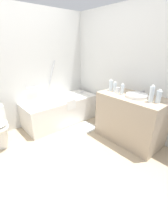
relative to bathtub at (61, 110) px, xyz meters
name	(u,v)px	position (x,y,z in m)	size (l,w,h in m)	color
ground_plane	(64,155)	(-0.63, -1.04, -0.30)	(3.99, 3.99, 0.00)	tan
wall_back_tiled	(21,72)	(-0.63, 0.39, 0.86)	(3.39, 0.10, 2.32)	silver
wall_right_mirror	(128,72)	(0.92, -1.04, 0.86)	(0.10, 3.15, 2.32)	silver
bathtub	(61,110)	(0.00, 0.00, 0.00)	(1.65, 0.68, 1.34)	white
vanity_counter	(130,118)	(0.56, -1.43, 0.13)	(0.62, 1.14, 0.85)	tan
sink_basin	(137,96)	(0.55, -1.50, 0.58)	(0.35, 0.35, 0.05)	white
sink_faucet	(143,93)	(0.75, -1.50, 0.59)	(0.12, 0.15, 0.07)	#9F9FA4
water_bottle_0	(115,87)	(0.53, -1.05, 0.64)	(0.06, 0.06, 0.18)	silver
water_bottle_1	(122,89)	(0.49, -1.24, 0.65)	(0.06, 0.06, 0.19)	silver
water_bottle_2	(159,97)	(0.55, -1.85, 0.65)	(0.07, 0.07, 0.20)	silver
water_bottle_3	(111,85)	(0.51, -0.97, 0.66)	(0.06, 0.06, 0.21)	silver
water_bottle_4	(152,94)	(0.50, -1.76, 0.68)	(0.07, 0.07, 0.26)	silver
drinking_glass_0	(118,90)	(0.50, -1.15, 0.61)	(0.06, 0.06, 0.10)	white
bath_mat	(80,129)	(0.08, -0.59, -0.29)	(0.69, 0.42, 0.01)	white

